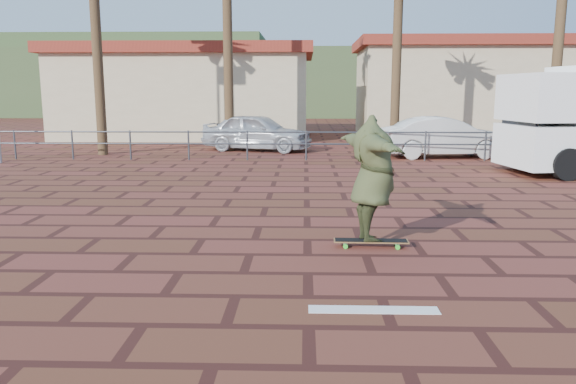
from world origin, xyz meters
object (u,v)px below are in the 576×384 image
object	(u,v)px
car_silver	(257,132)
car_white	(444,137)
skateboarder	(373,179)
longboard	(371,241)

from	to	relation	value
car_silver	car_white	distance (m)	7.10
car_white	skateboarder	bearing A→B (deg)	156.91
skateboarder	car_silver	world-z (taller)	skateboarder
skateboarder	car_white	bearing A→B (deg)	-31.84
longboard	skateboarder	size ratio (longest dim) A/B	0.49
car_silver	skateboarder	bearing A→B (deg)	-151.82
longboard	car_silver	world-z (taller)	car_silver
longboard	skateboarder	xyz separation A→B (m)	(0.00, 0.00, 0.96)
skateboarder	car_silver	bearing A→B (deg)	-1.66
skateboarder	car_white	distance (m)	12.36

